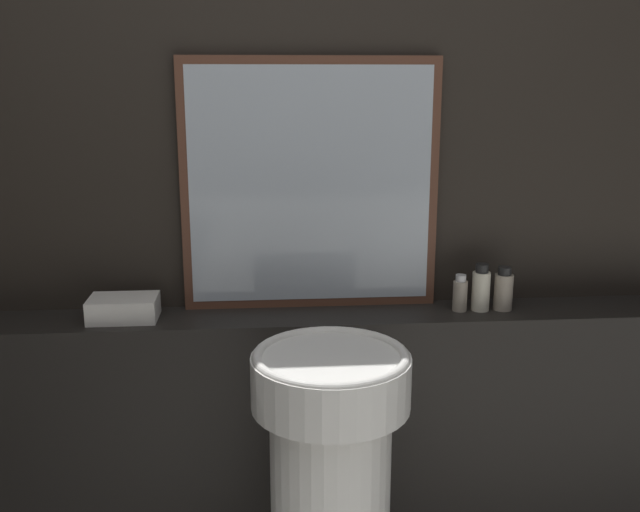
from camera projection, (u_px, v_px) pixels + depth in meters
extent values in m
cube|color=black|center=(297.00, 186.00, 2.14)|extent=(8.00, 0.06, 2.50)
cube|color=black|center=(302.00, 451.00, 2.20)|extent=(2.51, 0.21, 0.89)
cylinder|color=silver|center=(331.00, 381.00, 1.70)|extent=(0.38, 0.38, 0.13)
torus|color=silver|center=(331.00, 356.00, 1.68)|extent=(0.38, 0.38, 0.02)
cube|color=#563323|center=(310.00, 185.00, 2.10)|extent=(0.76, 0.03, 0.74)
cube|color=#B2BCC6|center=(311.00, 186.00, 2.09)|extent=(0.71, 0.02, 0.69)
cube|color=silver|center=(124.00, 308.00, 2.05)|extent=(0.19, 0.13, 0.07)
cylinder|color=gray|center=(460.00, 296.00, 2.12)|extent=(0.04, 0.04, 0.09)
cylinder|color=silver|center=(461.00, 278.00, 2.11)|extent=(0.03, 0.03, 0.02)
cylinder|color=beige|center=(481.00, 291.00, 2.13)|extent=(0.05, 0.05, 0.12)
cylinder|color=black|center=(482.00, 268.00, 2.11)|extent=(0.04, 0.04, 0.03)
cylinder|color=gray|center=(503.00, 292.00, 2.13)|extent=(0.06, 0.06, 0.11)
cylinder|color=black|center=(505.00, 271.00, 2.12)|extent=(0.04, 0.04, 0.02)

